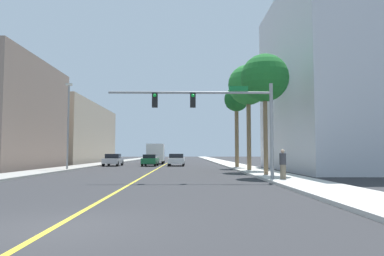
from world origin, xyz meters
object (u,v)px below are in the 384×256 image
object	(u,v)px
traffic_signal_mast	(219,109)
pedestrian	(283,164)
palm_far	(236,101)
street_lamp	(68,121)
car_white	(176,160)
palm_near	(265,79)
palm_mid	(248,86)
delivery_truck	(156,153)
car_silver	(113,160)
car_green	(150,160)

from	to	relation	value
traffic_signal_mast	pedestrian	distance (m)	4.77
palm_far	pedestrian	size ratio (longest dim) A/B	5.05
traffic_signal_mast	street_lamp	distance (m)	17.79
street_lamp	car_white	size ratio (longest dim) A/B	1.80
palm_near	car_white	xyz separation A→B (m)	(-6.62, 19.89, -5.99)
palm_mid	delivery_truck	xyz separation A→B (m)	(-9.86, 21.67, -5.95)
palm_near	palm_mid	bearing A→B (deg)	89.92
traffic_signal_mast	palm_far	distance (m)	17.39
car_white	street_lamp	bearing A→B (deg)	-129.58
car_white	palm_mid	bearing A→B (deg)	-62.90
traffic_signal_mast	palm_mid	distance (m)	11.44
street_lamp	car_silver	bearing A→B (deg)	80.34
street_lamp	pedestrian	distance (m)	21.02
car_white	delivery_truck	xyz separation A→B (m)	(-3.23, 8.22, 0.78)
pedestrian	car_green	bearing A→B (deg)	107.20
traffic_signal_mast	palm_far	xyz separation A→B (m)	(3.46, 16.79, 2.92)
traffic_signal_mast	car_silver	distance (m)	26.17
delivery_truck	car_white	bearing A→B (deg)	-70.16
traffic_signal_mast	car_silver	size ratio (longest dim) A/B	2.34
traffic_signal_mast	car_white	distance (m)	24.21
street_lamp	delivery_truck	size ratio (longest dim) A/B	1.12
street_lamp	palm_mid	xyz separation A→B (m)	(16.33, -2.05, 2.97)
street_lamp	palm_near	world-z (taller)	palm_near
palm_mid	pedestrian	world-z (taller)	palm_mid
traffic_signal_mast	pedestrian	xyz separation A→B (m)	(3.56, -0.38, -3.16)
palm_near	pedestrian	size ratio (longest dim) A/B	4.99
palm_near	car_white	distance (m)	21.81
palm_mid	car_white	xyz separation A→B (m)	(-6.63, 13.44, -6.73)
street_lamp	palm_far	bearing A→B (deg)	15.18
car_white	pedestrian	bearing A→B (deg)	-73.85
delivery_truck	car_silver	bearing A→B (deg)	-120.04
palm_near	palm_mid	world-z (taller)	palm_mid
street_lamp	car_white	bearing A→B (deg)	49.58
delivery_truck	pedestrian	size ratio (longest dim) A/B	4.23
palm_mid	delivery_truck	world-z (taller)	palm_mid
palm_mid	palm_near	bearing A→B (deg)	-90.08
palm_far	palm_mid	bearing A→B (deg)	-88.95
pedestrian	traffic_signal_mast	bearing A→B (deg)	168.48
palm_mid	car_silver	world-z (taller)	palm_mid
palm_near	palm_far	distance (m)	12.91
car_green	car_white	size ratio (longest dim) A/B	0.91
delivery_truck	traffic_signal_mast	bearing A→B (deg)	-80.50
street_lamp	delivery_truck	distance (m)	20.86
street_lamp	car_green	bearing A→B (deg)	58.64
delivery_truck	pedestrian	bearing A→B (deg)	-74.71
palm_near	car_silver	xyz separation A→B (m)	(-14.42, 19.68, -6.02)
street_lamp	delivery_truck	xyz separation A→B (m)	(6.47, 19.61, -2.97)
palm_mid	car_white	size ratio (longest dim) A/B	2.10
car_green	pedestrian	distance (m)	25.42
palm_near	palm_far	world-z (taller)	palm_far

